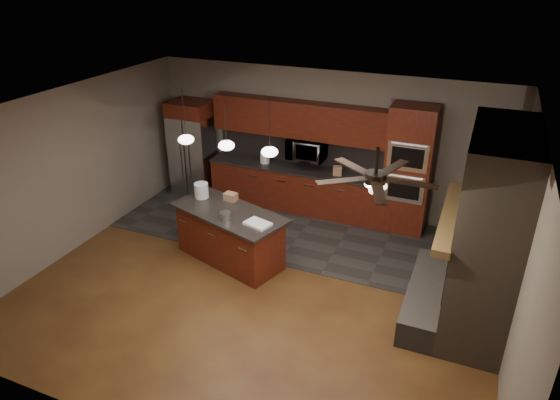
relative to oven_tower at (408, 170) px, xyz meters
The scene contains 22 objects.
ground 3.40m from the oven_tower, 122.27° to the right, with size 7.00×7.00×0.00m, color brown.
ceiling 3.57m from the oven_tower, 122.27° to the right, with size 7.00×6.00×0.02m, color white.
back_wall 1.74m from the oven_tower, 169.75° to the left, with size 7.00×0.02×2.80m, color gray.
right_wall 3.25m from the oven_tower, 56.24° to the right, with size 0.02×6.00×2.80m, color gray.
left_wall 5.86m from the oven_tower, 152.62° to the right, with size 0.02×6.00×2.80m, color gray.
slate_tile_patch 2.26m from the oven_tower, 152.30° to the right, with size 7.00×2.40×0.01m, color #31302C.
fireplace_column 2.66m from the oven_tower, 59.73° to the right, with size 1.30×2.10×2.80m.
back_cabinetry 2.20m from the oven_tower, behind, with size 3.59×0.64×2.20m.
oven_tower is the anchor object (origin of this frame).
microwave 1.98m from the oven_tower, behind, with size 0.73×0.41×0.50m, color silver.
refrigerator 4.47m from the oven_tower, behind, with size 0.86×0.75×2.02m.
kitchen_island 3.42m from the oven_tower, 138.14° to the right, with size 2.15×1.45×0.92m.
white_bucket 3.71m from the oven_tower, 148.48° to the right, with size 0.24×0.24×0.26m, color silver.
paint_can 3.46m from the oven_tower, 133.92° to the right, with size 0.18×0.18×0.12m, color #B1B2B6.
paint_tray 3.09m from the oven_tower, 126.97° to the right, with size 0.39×0.27×0.04m, color white.
cardboard_box 3.24m from the oven_tower, 144.97° to the right, with size 0.21×0.15×0.14m, color #9C7150.
counter_bucket 2.86m from the oven_tower, behind, with size 0.19×0.19×0.22m, color white.
counter_box 1.33m from the oven_tower, behind, with size 0.16×0.13×0.18m, color #B07B5B.
pendant_left 3.97m from the oven_tower, 149.26° to the right, with size 0.26×0.26×0.92m.
pendant_center 3.37m from the oven_tower, 142.53° to the right, with size 0.26×0.26×0.92m.
pendant_right 2.83m from the oven_tower, 132.87° to the right, with size 0.26×0.26×0.92m.
ceiling_fan 3.72m from the oven_tower, 88.36° to the right, with size 1.27×1.33×0.41m.
Camera 1 is at (2.79, -5.88, 4.63)m, focal length 32.00 mm.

